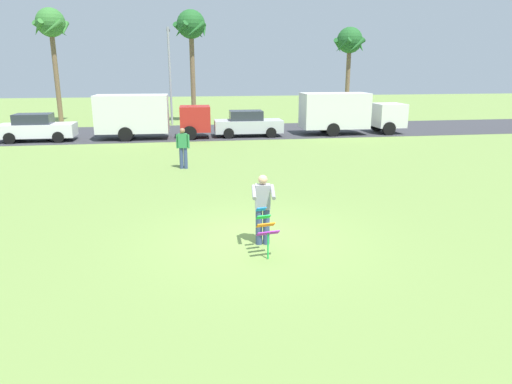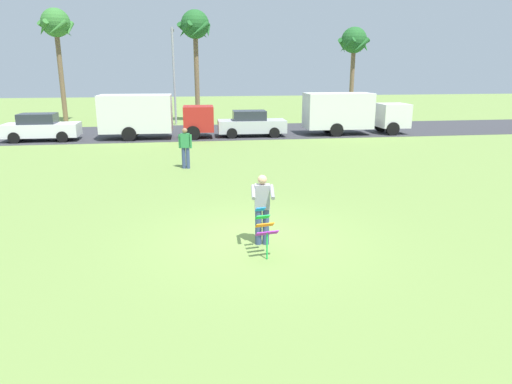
{
  "view_description": "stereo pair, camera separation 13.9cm",
  "coord_description": "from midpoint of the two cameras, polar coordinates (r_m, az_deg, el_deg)",
  "views": [
    {
      "loc": [
        -1.76,
        -10.76,
        4.17
      ],
      "look_at": [
        0.09,
        0.62,
        1.05
      ],
      "focal_mm": 32.31,
      "sensor_mm": 36.0,
      "label": 1
    },
    {
      "loc": [
        -1.62,
        -10.78,
        4.17
      ],
      "look_at": [
        0.09,
        0.62,
        1.05
      ],
      "focal_mm": 32.31,
      "sensor_mm": 36.0,
      "label": 2
    }
  ],
  "objects": [
    {
      "name": "ground_plane",
      "position": [
        11.67,
        -0.29,
        -5.79
      ],
      "size": [
        120.0,
        120.0,
        0.0
      ],
      "primitive_type": "plane",
      "color": "olive"
    },
    {
      "name": "streetlight_pole",
      "position": [
        35.73,
        -10.74,
        14.61
      ],
      "size": [
        0.24,
        1.65,
        7.0
      ],
      "color": "#9E9EA3",
      "rests_on": "ground"
    },
    {
      "name": "palm_tree_left_near",
      "position": [
        39.39,
        -24.13,
        18.09
      ],
      "size": [
        2.58,
        2.71,
        8.46
      ],
      "color": "brown",
      "rests_on": "ground"
    },
    {
      "name": "person_walker_near",
      "position": [
        19.78,
        -9.22,
        5.53
      ],
      "size": [
        0.56,
        0.29,
        1.73
      ],
      "color": "#384772",
      "rests_on": "ground"
    },
    {
      "name": "parked_car_silver",
      "position": [
        29.02,
        -1.15,
        8.42
      ],
      "size": [
        4.25,
        1.93,
        1.6
      ],
      "color": "silver",
      "rests_on": "ground"
    },
    {
      "name": "kite_held",
      "position": [
        10.37,
        0.82,
        -4.26
      ],
      "size": [
        0.53,
        0.68,
        1.09
      ],
      "color": "blue",
      "rests_on": "ground"
    },
    {
      "name": "parked_car_white",
      "position": [
        29.93,
        -25.64,
        7.15
      ],
      "size": [
        4.21,
        1.85,
        1.6
      ],
      "color": "white",
      "rests_on": "ground"
    },
    {
      "name": "road_strip",
      "position": [
        31.26,
        -6.1,
        7.4
      ],
      "size": [
        120.0,
        8.0,
        0.01
      ],
      "primitive_type": "cube",
      "color": "#38383D",
      "rests_on": "ground"
    },
    {
      "name": "person_kite_flyer",
      "position": [
        11.0,
        0.48,
        -1.87
      ],
      "size": [
        0.59,
        0.69,
        1.73
      ],
      "color": "#384772",
      "rests_on": "ground"
    },
    {
      "name": "palm_tree_right_near",
      "position": [
        36.74,
        -8.15,
        19.33
      ],
      "size": [
        2.58,
        2.71,
        8.35
      ],
      "color": "brown",
      "rests_on": "ground"
    },
    {
      "name": "parked_truck_white_box",
      "position": [
        30.52,
        11.03,
        9.68
      ],
      "size": [
        6.71,
        2.14,
        2.62
      ],
      "color": "silver",
      "rests_on": "ground"
    },
    {
      "name": "parked_truck_red_cab",
      "position": [
        28.74,
        -13.51,
        9.22
      ],
      "size": [
        6.75,
        2.24,
        2.62
      ],
      "color": "#B2231E",
      "rests_on": "ground"
    },
    {
      "name": "palm_tree_centre_far",
      "position": [
        40.72,
        11.4,
        17.55
      ],
      "size": [
        2.58,
        2.71,
        7.42
      ],
      "color": "brown",
      "rests_on": "ground"
    }
  ]
}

